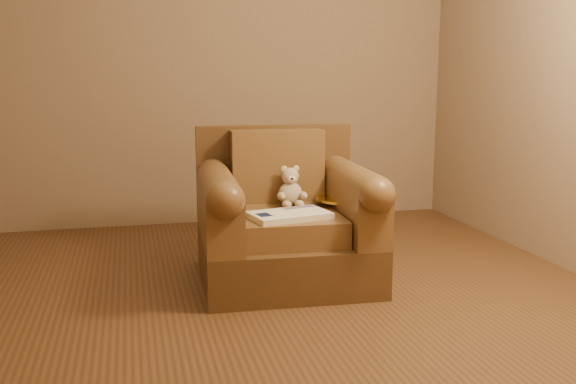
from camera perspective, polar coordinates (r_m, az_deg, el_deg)
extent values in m
plane|color=brown|center=(3.66, -1.76, -9.50)|extent=(4.00, 4.00, 0.00)
cube|color=#8A7155|center=(5.41, -6.42, 11.51)|extent=(4.00, 0.02, 2.70)
cube|color=#8A7155|center=(1.55, 14.32, 13.70)|extent=(4.00, 0.02, 2.70)
cube|color=#4F351A|center=(3.94, -0.18, -5.84)|extent=(1.07, 1.02, 0.29)
cube|color=#4F351A|center=(4.26, -1.27, 1.71)|extent=(1.02, 0.15, 0.63)
cube|color=brown|center=(3.84, -0.04, -2.92)|extent=(0.63, 0.74, 0.15)
cube|color=brown|center=(4.12, -0.96, 2.34)|extent=(0.60, 0.19, 0.46)
cube|color=brown|center=(3.76, -6.14, -1.89)|extent=(0.25, 0.87, 0.33)
cube|color=brown|center=(3.91, 5.83, -1.41)|extent=(0.25, 0.87, 0.33)
cylinder|color=brown|center=(3.73, -6.19, 0.55)|extent=(0.25, 0.87, 0.20)
cylinder|color=brown|center=(3.88, 5.87, 0.95)|extent=(0.25, 0.87, 0.20)
ellipsoid|color=tan|center=(4.00, 0.21, -0.18)|extent=(0.15, 0.13, 0.16)
sphere|color=tan|center=(3.99, 0.19, 1.40)|extent=(0.11, 0.11, 0.11)
ellipsoid|color=tan|center=(3.98, -0.37, 2.05)|extent=(0.04, 0.02, 0.04)
ellipsoid|color=tan|center=(4.00, 0.72, 2.08)|extent=(0.04, 0.02, 0.04)
ellipsoid|color=beige|center=(3.94, 0.33, 1.14)|extent=(0.05, 0.03, 0.04)
sphere|color=black|center=(3.92, 0.38, 1.19)|extent=(0.02, 0.02, 0.02)
ellipsoid|color=tan|center=(3.93, -0.61, -0.38)|extent=(0.05, 0.10, 0.05)
ellipsoid|color=tan|center=(3.95, 1.37, -0.31)|extent=(0.05, 0.10, 0.05)
ellipsoid|color=tan|center=(3.92, -0.12, -1.12)|extent=(0.06, 0.10, 0.05)
ellipsoid|color=tan|center=(3.93, 1.04, -1.08)|extent=(0.06, 0.10, 0.05)
cube|color=beige|center=(3.66, 0.14, -2.09)|extent=(0.49, 0.35, 0.03)
cube|color=white|center=(3.61, -1.44, -1.99)|extent=(0.27, 0.31, 0.00)
cube|color=white|center=(3.71, 1.69, -1.67)|extent=(0.27, 0.31, 0.00)
cube|color=beige|center=(3.66, 0.14, -1.81)|extent=(0.06, 0.26, 0.00)
cube|color=#0F1638|center=(3.59, -2.17, -2.04)|extent=(0.09, 0.11, 0.00)
cube|color=slate|center=(3.79, 1.03, -1.36)|extent=(0.21, 0.10, 0.00)
cylinder|color=gold|center=(4.16, 4.79, -6.90)|extent=(0.28, 0.28, 0.02)
cylinder|color=gold|center=(4.10, 4.84, -3.80)|extent=(0.03, 0.03, 0.45)
cylinder|color=gold|center=(4.04, 4.89, -0.58)|extent=(0.35, 0.35, 0.02)
cylinder|color=gold|center=(4.05, 4.89, -0.74)|extent=(0.03, 0.03, 0.02)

